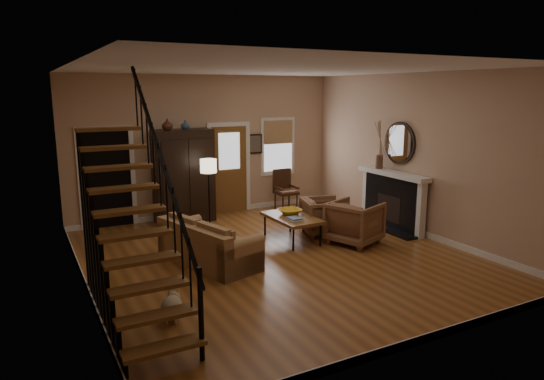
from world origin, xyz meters
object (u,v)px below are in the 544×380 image
floor_lamp (209,194)px  armchair_left (355,222)px  sofa (209,243)px  side_chair (286,190)px  armoire (184,176)px  coffee_table (292,228)px  armchair_right (323,216)px

floor_lamp → armchair_left: bearing=-47.5°
sofa → side_chair: side_chair is taller
armoire → sofa: (-0.50, -2.87, -0.69)m
armchair_left → floor_lamp: bearing=21.0°
coffee_table → armchair_left: armchair_left is taller
armoire → sofa: bearing=-99.9°
armoire → armchair_right: 3.30m
sofa → floor_lamp: floor_lamp is taller
sofa → floor_lamp: size_ratio=1.28×
coffee_table → side_chair: side_chair is taller
armchair_left → floor_lamp: 3.16m
armchair_left → armchair_right: 0.82m
coffee_table → floor_lamp: 2.02m
coffee_table → armchair_left: bearing=-35.5°
floor_lamp → armoire: bearing=109.8°
armoire → armchair_right: size_ratio=2.51×
sofa → coffee_table: (1.92, 0.44, -0.11)m
sofa → floor_lamp: bearing=53.0°
coffee_table → armchair_right: size_ratio=1.56×
coffee_table → armoire: bearing=120.4°
armoire → coffee_table: size_ratio=1.61×
armoire → floor_lamp: armoire is taller
armchair_right → floor_lamp: 2.49m
armoire → sofa: 2.99m
side_chair → armoire: bearing=175.5°
floor_lamp → sofa: bearing=-111.2°
armchair_left → floor_lamp: floor_lamp is taller
armoire → armchair_left: (2.42, -3.14, -0.63)m
sofa → armchair_left: 2.93m
armchair_left → side_chair: bearing=-24.1°
floor_lamp → side_chair: 2.35m
coffee_table → armchair_right: 0.82m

